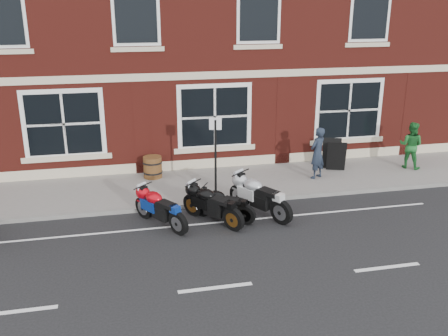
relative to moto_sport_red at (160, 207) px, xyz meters
The scene contains 12 objects.
ground 1.05m from the moto_sport_red, 23.79° to the right, with size 80.00×80.00×0.00m, color black.
sidewalk 2.80m from the moto_sport_red, 72.64° to the left, with size 30.00×3.00×0.12m, color slate.
kerb 1.42m from the moto_sport_red, 52.04° to the left, with size 30.00×0.16×0.12m, color slate.
moto_sport_red is the anchor object (origin of this frame).
moto_sport_black 1.40m from the moto_sport_red, ahead, with size 1.38×1.80×0.96m.
moto_sport_silver 2.80m from the moto_sport_red, ahead, with size 1.30×2.08×1.04m.
moto_naked_black 1.70m from the moto_sport_red, ahead, with size 1.59×1.26×0.86m.
pedestrian_left 5.95m from the moto_sport_red, 23.63° to the left, with size 0.63×0.42×1.74m, color #1B2332.
pedestrian_right 9.45m from the moto_sport_red, 16.46° to the left, with size 0.81×0.63×1.66m, color #1C6227.
a_board_sign 7.06m from the moto_sport_red, 25.77° to the left, with size 0.65×0.43×1.08m, color black, non-canonical shape.
barrel_planter 3.60m from the moto_sport_red, 88.69° to the left, with size 0.65×0.65×0.72m.
parking_sign 2.35m from the moto_sport_red, 34.08° to the left, with size 0.35×0.11×2.51m.
Camera 1 is at (-1.78, -12.03, 5.78)m, focal length 40.00 mm.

